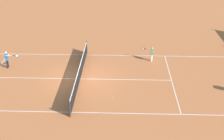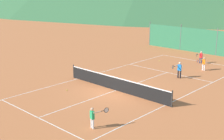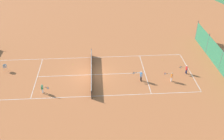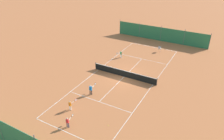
{
  "view_description": "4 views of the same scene",
  "coord_description": "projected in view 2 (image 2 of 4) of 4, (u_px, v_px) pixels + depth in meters",
  "views": [
    {
      "loc": [
        -19.14,
        -2.9,
        10.48
      ],
      "look_at": [
        -0.23,
        -2.25,
        0.85
      ],
      "focal_mm": 50.0,
      "sensor_mm": 36.0,
      "label": 1
    },
    {
      "loc": [
        13.92,
        -15.25,
        7.1
      ],
      "look_at": [
        -0.74,
        0.38,
        1.27
      ],
      "focal_mm": 50.0,
      "sensor_mm": 36.0,
      "label": 2
    },
    {
      "loc": [
        25.95,
        0.72,
        17.43
      ],
      "look_at": [
        1.44,
        2.34,
        1.5
      ],
      "focal_mm": 42.0,
      "sensor_mm": 36.0,
      "label": 3
    },
    {
      "loc": [
        -10.92,
        23.13,
        14.95
      ],
      "look_at": [
        1.08,
        1.44,
        1.44
      ],
      "focal_mm": 35.0,
      "sensor_mm": 36.0,
      "label": 4
    }
  ],
  "objects": [
    {
      "name": "ground_plane",
      "position": [
        116.0,
        90.0,
        21.79
      ],
      "size": [
        600.0,
        600.0,
        0.0
      ],
      "primitive_type": "plane",
      "color": "#BC6638"
    },
    {
      "name": "court_line_markings",
      "position": [
        116.0,
        90.0,
        21.79
      ],
      "size": [
        8.25,
        23.85,
        0.01
      ],
      "color": "white",
      "rests_on": "ground"
    },
    {
      "name": "tennis_net",
      "position": [
        116.0,
        84.0,
        21.66
      ],
      "size": [
        9.18,
        0.08,
        1.06
      ],
      "color": "#2D2D2D",
      "rests_on": "ground"
    },
    {
      "name": "windscreen_fence_far",
      "position": [
        217.0,
        43.0,
        32.35
      ],
      "size": [
        17.28,
        0.08,
        2.9
      ],
      "color": "#2D754C",
      "rests_on": "ground"
    },
    {
      "name": "player_near_baseline",
      "position": [
        179.0,
        69.0,
        24.48
      ],
      "size": [
        0.44,
        1.09,
        1.31
      ],
      "color": "black",
      "rests_on": "ground"
    },
    {
      "name": "player_far_service",
      "position": [
        201.0,
        56.0,
        29.19
      ],
      "size": [
        0.39,
        1.0,
        1.15
      ],
      "color": "#23284C",
      "rests_on": "ground"
    },
    {
      "name": "player_far_baseline",
      "position": [
        204.0,
        63.0,
        26.73
      ],
      "size": [
        0.45,
        0.96,
        1.16
      ],
      "color": "white",
      "rests_on": "ground"
    },
    {
      "name": "player_near_service",
      "position": [
        93.0,
        116.0,
        15.86
      ],
      "size": [
        0.59,
        0.92,
        1.14
      ],
      "color": "white",
      "rests_on": "ground"
    },
    {
      "name": "tennis_ball_mid_court",
      "position": [
        118.0,
        85.0,
        22.81
      ],
      "size": [
        0.07,
        0.07,
        0.07
      ],
      "primitive_type": "sphere",
      "color": "#CCE033",
      "rests_on": "ground"
    },
    {
      "name": "tennis_ball_by_net_left",
      "position": [
        67.0,
        90.0,
        21.75
      ],
      "size": [
        0.07,
        0.07,
        0.07
      ],
      "primitive_type": "sphere",
      "color": "#CCE033",
      "rests_on": "ground"
    },
    {
      "name": "tennis_ball_service_box",
      "position": [
        163.0,
        94.0,
        20.88
      ],
      "size": [
        0.07,
        0.07,
        0.07
      ],
      "primitive_type": "sphere",
      "color": "#CCE033",
      "rests_on": "ground"
    },
    {
      "name": "tennis_ball_far_corner",
      "position": [
        159.0,
        61.0,
        30.15
      ],
      "size": [
        0.07,
        0.07,
        0.07
      ],
      "primitive_type": "sphere",
      "color": "#CCE033",
      "rests_on": "ground"
    }
  ]
}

